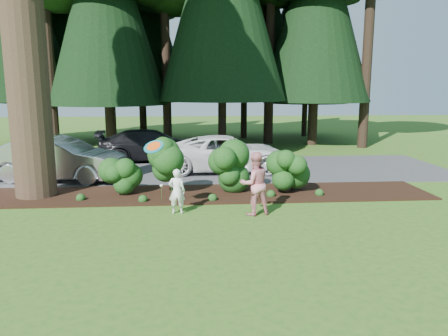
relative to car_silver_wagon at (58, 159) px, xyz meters
name	(u,v)px	position (x,y,z in m)	size (l,w,h in m)	color
ground	(180,227)	(4.54, -5.68, -0.83)	(80.00, 80.00, 0.00)	#295819
mulch_bed	(182,194)	(4.54, -2.43, -0.81)	(16.00, 2.50, 0.05)	black
driveway	(184,170)	(4.54, 1.82, -0.82)	(22.00, 6.00, 0.03)	#38383A
shrub_row	(206,171)	(5.31, -2.54, -0.02)	(6.53, 1.60, 1.61)	#154114
lily_cluster	(171,186)	(4.24, -3.28, -0.33)	(0.69, 0.09, 0.57)	#154114
car_silver_wagon	(58,159)	(0.00, 0.00, 0.00)	(1.69, 4.86, 1.60)	#B3B3B8
car_white_suv	(227,153)	(6.32, 1.33, -0.08)	(2.40, 5.21, 1.45)	white
car_dark_suv	(152,145)	(3.04, 4.12, -0.08)	(2.02, 4.98, 1.45)	black
child	(177,191)	(4.44, -4.47, -0.20)	(0.46, 0.30, 1.25)	white
adult	(255,184)	(6.55, -4.73, 0.03)	(0.84, 0.65, 1.73)	red
frisbee	(154,147)	(3.87, -4.64, 1.06)	(0.59, 0.48, 0.41)	#16697A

